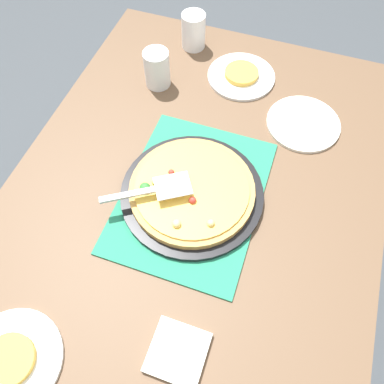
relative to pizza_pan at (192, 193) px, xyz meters
The scene contains 14 objects.
ground_plane 0.76m from the pizza_pan, ahead, with size 8.00×8.00×0.00m, color #3D4247.
dining_table 0.12m from the pizza_pan, ahead, with size 1.40×1.00×0.75m.
placemat 0.01m from the pizza_pan, ahead, with size 0.48×0.36×0.01m, color #237F5B.
pizza_pan is the anchor object (origin of this frame).
pizza 0.02m from the pizza_pan, 135.17° to the left, with size 0.33×0.33×0.05m.
plate_near_left 0.56m from the pizza_pan, 155.88° to the left, with size 0.22×0.22×0.01m, color white.
plate_far_right 0.48m from the pizza_pan, ahead, with size 0.22×0.22×0.01m, color white.
plate_side 0.42m from the pizza_pan, 34.26° to the right, with size 0.22×0.22×0.01m, color white.
served_slice_left 0.56m from the pizza_pan, 155.88° to the left, with size 0.11×0.11×0.02m, color gold.
served_slice_right 0.48m from the pizza_pan, ahead, with size 0.11×0.11×0.02m, color gold.
cup_near 0.44m from the pizza_pan, 33.46° to the left, with size 0.08×0.08×0.12m, color white.
cup_far 0.61m from the pizza_pan, 18.56° to the left, with size 0.08×0.08×0.12m, color white.
pizza_server 0.11m from the pizza_pan, 122.42° to the left, with size 0.16×0.22×0.01m.
napkin_stack 0.40m from the pizza_pan, 165.41° to the right, with size 0.12×0.12×0.02m, color white.
Camera 1 is at (-0.50, -0.17, 1.64)m, focal length 36.14 mm.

